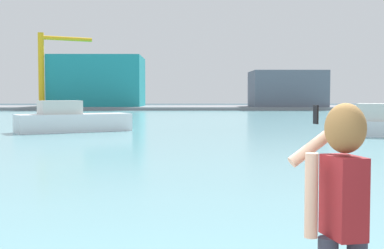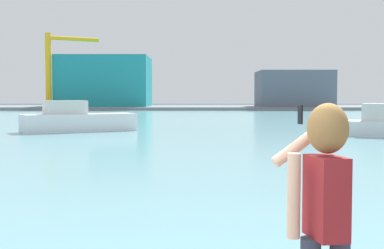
{
  "view_description": "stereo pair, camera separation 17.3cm",
  "coord_description": "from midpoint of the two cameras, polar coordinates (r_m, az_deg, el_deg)",
  "views": [
    {
      "loc": [
        0.09,
        -3.55,
        2.44
      ],
      "look_at": [
        0.22,
        5.36,
        1.95
      ],
      "focal_mm": 48.79,
      "sensor_mm": 36.0,
      "label": 1
    },
    {
      "loc": [
        0.26,
        -3.55,
        2.44
      ],
      "look_at": [
        0.22,
        5.36,
        1.95
      ],
      "focal_mm": 48.79,
      "sensor_mm": 36.0,
      "label": 2
    }
  ],
  "objects": [
    {
      "name": "harbor_water",
      "position": [
        55.61,
        -1.0,
        0.65
      ],
      "size": [
        140.0,
        100.0,
        0.02
      ],
      "primitive_type": "cube",
      "color": "#6BA8B2",
      "rests_on": "ground_plane"
    },
    {
      "name": "port_crane",
      "position": [
        92.34,
        -15.53,
        6.62
      ],
      "size": [
        8.47,
        4.83,
        12.52
      ],
      "color": "yellow",
      "rests_on": "far_shore_dock"
    },
    {
      "name": "warehouse_left",
      "position": [
        96.82,
        -10.21,
        4.64
      ],
      "size": [
        15.95,
        13.47,
        8.97
      ],
      "primitive_type": "cube",
      "color": "teal",
      "rests_on": "far_shore_dock"
    },
    {
      "name": "ground_plane",
      "position": [
        53.61,
        -1.01,
        0.55
      ],
      "size": [
        220.0,
        220.0,
        0.0
      ],
      "primitive_type": "plane",
      "color": "#334751"
    },
    {
      "name": "far_shore_dock",
      "position": [
        95.58,
        -0.93,
        1.86
      ],
      "size": [
        140.0,
        20.0,
        0.55
      ],
      "primitive_type": "cube",
      "color": "gray",
      "rests_on": "ground_plane"
    },
    {
      "name": "boat_moored",
      "position": [
        36.05,
        -13.16,
        0.46
      ],
      "size": [
        7.72,
        5.61,
        2.1
      ],
      "rotation": [
        0.0,
        0.0,
        0.5
      ],
      "color": "white",
      "rests_on": "harbor_water"
    },
    {
      "name": "person_photographer",
      "position": [
        3.71,
        14.73,
        -8.18
      ],
      "size": [
        0.53,
        0.55,
        1.74
      ],
      "rotation": [
        0.0,
        0.0,
        1.77
      ],
      "color": "#2D3342",
      "rests_on": "quay_promenade"
    },
    {
      "name": "warehouse_right",
      "position": [
        93.29,
        10.26,
        3.85
      ],
      "size": [
        12.52,
        10.18,
        6.21
      ],
      "primitive_type": "cube",
      "color": "slate",
      "rests_on": "far_shore_dock"
    }
  ]
}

